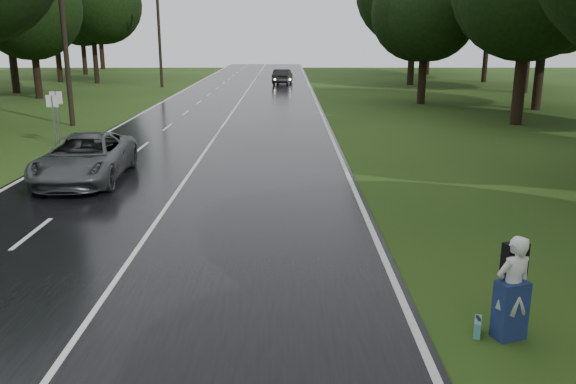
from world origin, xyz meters
name	(u,v)px	position (x,y,z in m)	size (l,w,h in m)	color
ground	(129,264)	(0.00, 0.00, 0.00)	(160.00, 160.00, 0.00)	#294514
road	(222,127)	(0.00, 20.00, 0.02)	(12.00, 140.00, 0.04)	black
lane_center	(222,127)	(0.00, 20.00, 0.04)	(0.12, 140.00, 0.01)	silver
grey_car	(85,158)	(-3.46, 7.75, 0.84)	(2.64, 5.72, 1.59)	#444749
far_car	(283,76)	(3.15, 49.00, 0.79)	(1.58, 4.54, 1.50)	black
hitchhiker	(512,291)	(7.35, -3.35, 0.85)	(0.77, 0.74, 1.83)	silver
suitcase	(477,327)	(6.85, -3.27, 0.14)	(0.12, 0.40, 0.29)	teal
utility_pole_mid	(73,126)	(-8.50, 20.76, 0.00)	(1.80, 0.28, 9.97)	black
utility_pole_far	(162,87)	(-8.50, 45.50, 0.00)	(1.80, 0.28, 9.73)	black
road_sign_a	(57,145)	(-7.20, 14.84, 0.00)	(0.55, 0.10, 2.30)	white
road_sign_b	(60,143)	(-7.20, 15.33, 0.00)	(0.58, 0.10, 2.42)	white
tree_left_e	(40,98)	(-16.27, 35.39, 0.00)	(7.63, 7.63, 11.91)	black
tree_left_f	(97,83)	(-16.27, 50.37, 0.00)	(9.35, 9.35, 14.61)	black
tree_right_d	(515,124)	(16.65, 21.16, 0.00)	(8.66, 8.66, 13.53)	black
tree_right_e	(421,104)	(13.50, 31.56, 0.00)	(7.41, 7.41, 11.58)	black
tree_right_f	(410,85)	(16.06, 48.20, 0.00)	(9.88, 9.88, 15.44)	black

